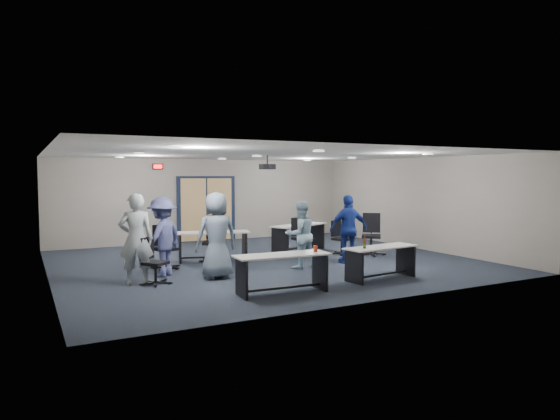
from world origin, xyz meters
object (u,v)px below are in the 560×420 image
table_back_right (299,233)px  person_navy (349,229)px  chair_back_a (166,247)px  person_back (162,237)px  table_back_left (213,241)px  person_gray (136,239)px  person_lightblue (300,235)px  person_plaid (217,235)px  chair_back_d (342,238)px  chair_loose_left (155,261)px  chair_back_c (303,237)px  chair_back_b (213,241)px  table_front_left (283,266)px  table_front_right (381,257)px  chair_loose_right (371,234)px

table_back_right → person_navy: 2.26m
chair_back_a → person_back: size_ratio=0.60×
table_back_left → table_back_right: bearing=22.3°
person_gray → person_lightblue: size_ratio=1.16×
table_back_right → person_navy: (0.14, -2.23, 0.32)m
table_back_left → person_plaid: (-0.66, -2.06, 0.40)m
table_back_left → person_navy: size_ratio=1.14×
chair_back_a → chair_back_d: chair_back_a is taller
chair_back_d → person_plaid: 4.41m
table_back_left → chair_loose_left: (-1.96, -2.08, -0.04)m
table_back_left → person_navy: 3.44m
chair_back_c → person_plaid: person_plaid is taller
chair_back_b → person_plaid: size_ratio=0.57×
table_front_left → table_back_right: table_front_left is taller
chair_back_b → person_gray: bearing=-108.5°
table_back_left → chair_back_b: chair_back_b is taller
table_front_right → person_navy: size_ratio=1.03×
chair_loose_left → person_plaid: person_plaid is taller
person_lightblue → person_back: bearing=-10.5°
chair_back_b → person_plaid: person_plaid is taller
person_gray → person_back: size_ratio=1.07×
person_gray → chair_loose_right: bearing=-159.7°
person_plaid → person_back: 1.22m
person_gray → person_back: bearing=-124.3°
chair_back_b → chair_back_d: size_ratio=1.11×
person_gray → chair_back_d: bearing=-154.3°
table_front_right → person_navy: (0.53, 1.90, 0.37)m
person_plaid → person_back: (-0.95, 0.76, -0.06)m
person_lightblue → chair_back_a: bearing=-25.9°
person_navy → person_gray: bearing=11.7°
table_back_right → chair_back_d: 1.30m
chair_back_b → chair_loose_left: chair_back_b is taller
table_front_right → chair_back_a: chair_back_a is taller
table_front_right → person_back: 4.67m
chair_back_c → person_navy: bearing=-87.2°
table_front_left → table_back_right: (2.80, 4.28, 0.03)m
table_back_right → chair_back_c: bearing=-135.1°
chair_back_c → person_back: person_back is taller
chair_back_b → chair_back_c: chair_back_b is taller
table_back_left → chair_back_a: 1.42m
chair_back_d → person_navy: bearing=-134.2°
chair_back_a → chair_back_d: bearing=-18.6°
table_front_right → person_back: bearing=142.2°
chair_back_d → person_plaid: bearing=-178.2°
table_back_right → chair_back_d: (0.75, -1.05, -0.06)m
table_front_right → chair_back_d: 3.28m
table_front_left → table_front_right: table_front_right is taller
chair_back_b → table_back_right: bearing=42.7°
table_back_right → chair_loose_right: chair_loose_right is taller
person_plaid → person_back: bearing=-39.1°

